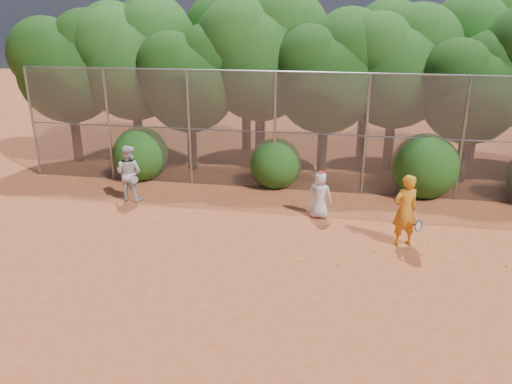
# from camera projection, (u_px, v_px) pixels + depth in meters

# --- Properties ---
(ground) EXTENTS (80.00, 80.00, 0.00)m
(ground) POSITION_uv_depth(u_px,v_px,m) (278.00, 274.00, 11.72)
(ground) COLOR #AB4C26
(ground) RESTS_ON ground
(fence_back) EXTENTS (20.05, 0.09, 4.03)m
(fence_back) POSITION_uv_depth(u_px,v_px,m) (301.00, 132.00, 16.60)
(fence_back) COLOR gray
(fence_back) RESTS_ON ground
(tree_0) EXTENTS (4.38, 3.81, 6.00)m
(tree_0) POSITION_uv_depth(u_px,v_px,m) (69.00, 63.00, 19.44)
(tree_0) COLOR black
(tree_0) RESTS_ON ground
(tree_1) EXTENTS (4.64, 4.03, 6.35)m
(tree_1) POSITION_uv_depth(u_px,v_px,m) (134.00, 57.00, 19.40)
(tree_1) COLOR black
(tree_1) RESTS_ON ground
(tree_2) EXTENTS (3.99, 3.47, 5.47)m
(tree_2) POSITION_uv_depth(u_px,v_px,m) (191.00, 76.00, 18.52)
(tree_2) COLOR black
(tree_2) RESTS_ON ground
(tree_3) EXTENTS (4.89, 4.26, 6.70)m
(tree_3) POSITION_uv_depth(u_px,v_px,m) (262.00, 52.00, 18.75)
(tree_3) COLOR black
(tree_3) RESTS_ON ground
(tree_4) EXTENTS (4.19, 3.64, 5.73)m
(tree_4) POSITION_uv_depth(u_px,v_px,m) (327.00, 73.00, 17.97)
(tree_4) COLOR black
(tree_4) RESTS_ON ground
(tree_5) EXTENTS (4.51, 3.92, 6.17)m
(tree_5) POSITION_uv_depth(u_px,v_px,m) (398.00, 63.00, 18.19)
(tree_5) COLOR black
(tree_5) RESTS_ON ground
(tree_6) EXTENTS (3.86, 3.36, 5.29)m
(tree_6) POSITION_uv_depth(u_px,v_px,m) (474.00, 85.00, 17.03)
(tree_6) COLOR black
(tree_6) RESTS_ON ground
(tree_9) EXTENTS (4.83, 4.20, 6.62)m
(tree_9) POSITION_uv_depth(u_px,v_px,m) (134.00, 48.00, 21.64)
(tree_9) COLOR black
(tree_9) RESTS_ON ground
(tree_10) EXTENTS (5.15, 4.48, 7.06)m
(tree_10) POSITION_uv_depth(u_px,v_px,m) (248.00, 42.00, 20.88)
(tree_10) COLOR black
(tree_10) RESTS_ON ground
(tree_11) EXTENTS (4.64, 4.03, 6.35)m
(tree_11) POSITION_uv_depth(u_px,v_px,m) (369.00, 56.00, 19.80)
(tree_11) COLOR black
(tree_11) RESTS_ON ground
(tree_12) EXTENTS (5.02, 4.37, 6.88)m
(tree_12) POSITION_uv_depth(u_px,v_px,m) (487.00, 47.00, 19.48)
(tree_12) COLOR black
(tree_12) RESTS_ON ground
(bush_0) EXTENTS (2.00, 2.00, 2.00)m
(bush_0) POSITION_uv_depth(u_px,v_px,m) (141.00, 152.00, 18.24)
(bush_0) COLOR #1A4912
(bush_0) RESTS_ON ground
(bush_1) EXTENTS (1.80, 1.80, 1.80)m
(bush_1) POSITION_uv_depth(u_px,v_px,m) (276.00, 161.00, 17.41)
(bush_1) COLOR #1A4912
(bush_1) RESTS_ON ground
(bush_2) EXTENTS (2.20, 2.20, 2.20)m
(bush_2) POSITION_uv_depth(u_px,v_px,m) (425.00, 163.00, 16.49)
(bush_2) COLOR #1A4912
(bush_2) RESTS_ON ground
(player_yellow) EXTENTS (0.89, 0.72, 1.94)m
(player_yellow) POSITION_uv_depth(u_px,v_px,m) (405.00, 210.00, 12.89)
(player_yellow) COLOR orange
(player_yellow) RESTS_ON ground
(player_teen) EXTENTS (0.76, 0.55, 1.45)m
(player_teen) POSITION_uv_depth(u_px,v_px,m) (320.00, 195.00, 14.74)
(player_teen) COLOR silver
(player_teen) RESTS_ON ground
(player_white) EXTENTS (0.99, 0.83, 1.83)m
(player_white) POSITION_uv_depth(u_px,v_px,m) (129.00, 173.00, 16.09)
(player_white) COLOR silver
(player_white) RESTS_ON ground
(ball_0) EXTENTS (0.07, 0.07, 0.07)m
(ball_0) POSITION_uv_depth(u_px,v_px,m) (374.00, 251.00, 12.79)
(ball_0) COLOR #B2D126
(ball_0) RESTS_ON ground
(ball_1) EXTENTS (0.07, 0.07, 0.07)m
(ball_1) POSITION_uv_depth(u_px,v_px,m) (429.00, 245.00, 13.10)
(ball_1) COLOR #B2D126
(ball_1) RESTS_ON ground
(ball_2) EXTENTS (0.07, 0.07, 0.07)m
(ball_2) POSITION_uv_depth(u_px,v_px,m) (338.00, 264.00, 12.09)
(ball_2) COLOR #B2D126
(ball_2) RESTS_ON ground
(ball_3) EXTENTS (0.07, 0.07, 0.07)m
(ball_3) POSITION_uv_depth(u_px,v_px,m) (507.00, 265.00, 12.05)
(ball_3) COLOR #B2D126
(ball_3) RESTS_ON ground
(ball_4) EXTENTS (0.07, 0.07, 0.07)m
(ball_4) POSITION_uv_depth(u_px,v_px,m) (301.00, 261.00, 12.28)
(ball_4) COLOR #B2D126
(ball_4) RESTS_ON ground
(ball_5) EXTENTS (0.07, 0.07, 0.07)m
(ball_5) POSITION_uv_depth(u_px,v_px,m) (408.00, 225.00, 14.35)
(ball_5) COLOR #B2D126
(ball_5) RESTS_ON ground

